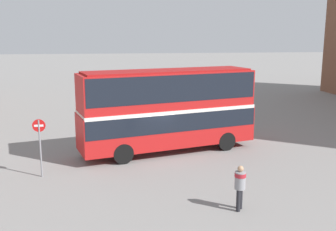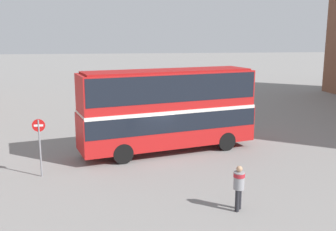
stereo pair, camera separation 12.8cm
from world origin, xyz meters
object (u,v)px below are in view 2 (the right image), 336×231
at_px(no_entry_sign, 39,139).
at_px(double_decker_bus, 168,105).
at_px(pedestrian_foreground, 239,183).
at_px(parked_car_kerb_near, 165,96).
at_px(parked_car_kerb_far, 209,103).

bearing_deg(no_entry_sign, double_decker_bus, 26.14).
bearing_deg(pedestrian_foreground, double_decker_bus, -42.59).
xyz_separation_m(double_decker_bus, parked_car_kerb_near, (1.89, 15.41, -1.90)).
xyz_separation_m(pedestrian_foreground, no_entry_sign, (-8.08, 4.84, 0.75)).
distance_m(parked_car_kerb_near, no_entry_sign, 20.44).
bearing_deg(double_decker_bus, no_entry_sign, -168.48).
bearing_deg(pedestrian_foreground, no_entry_sign, 5.41).
bearing_deg(parked_car_kerb_far, double_decker_bus, 58.86).
height_order(double_decker_bus, parked_car_kerb_far, double_decker_bus).
xyz_separation_m(parked_car_kerb_near, no_entry_sign, (-8.40, -18.60, 1.04)).
height_order(parked_car_kerb_near, parked_car_kerb_far, parked_car_kerb_far).
height_order(double_decker_bus, no_entry_sign, double_decker_bus).
xyz_separation_m(parked_car_kerb_near, parked_car_kerb_far, (3.24, -4.60, 0.06)).
distance_m(double_decker_bus, parked_car_kerb_far, 12.11).
xyz_separation_m(double_decker_bus, no_entry_sign, (-6.51, -3.19, -0.85)).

